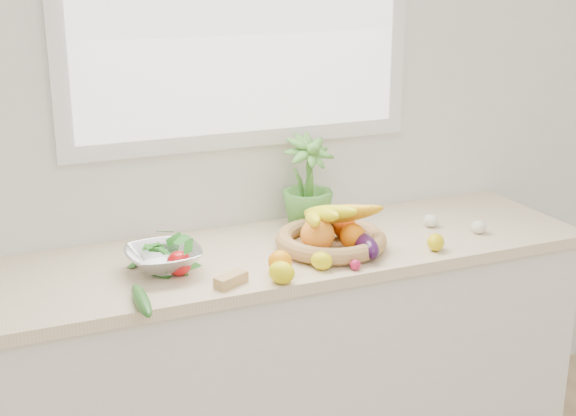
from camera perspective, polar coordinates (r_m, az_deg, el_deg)
name	(u,v)px	position (r m, az deg, el deg)	size (l,w,h in m)	color
back_wall	(240,105)	(2.89, -3.44, 7.35)	(4.50, 0.02, 2.70)	white
counter_cabinet	(273,372)	(2.94, -1.07, -11.61)	(2.20, 0.58, 0.86)	silver
countertop	(272,255)	(2.74, -1.13, -3.39)	(2.24, 0.62, 0.04)	beige
orange_loose	(280,262)	(2.53, -0.57, -3.87)	(0.08, 0.08, 0.08)	orange
lemon_a	(282,273)	(2.46, -0.46, -4.61)	(0.07, 0.09, 0.07)	yellow
lemon_b	(436,242)	(2.77, 10.46, -2.41)	(0.06, 0.07, 0.06)	#DCC10B
lemon_c	(322,261)	(2.56, 2.40, -3.77)	(0.06, 0.07, 0.06)	yellow
apple	(179,263)	(2.54, -7.75, -3.91)	(0.08, 0.08, 0.08)	red
ginger	(231,280)	(2.46, -4.08, -5.11)	(0.11, 0.04, 0.03)	tan
garlic_a	(374,242)	(2.77, 6.15, -2.40)	(0.05, 0.05, 0.04)	white
garlic_b	(431,221)	(3.00, 10.12, -0.89)	(0.06, 0.06, 0.05)	white
garlic_c	(479,227)	(2.97, 13.41, -1.33)	(0.06, 0.06, 0.05)	beige
eggplant	(365,245)	(2.68, 5.51, -2.67)	(0.07, 0.19, 0.07)	#2C0D32
cucumber	(142,300)	(2.34, -10.37, -6.47)	(0.04, 0.23, 0.04)	#205519
radish	(355,265)	(2.57, 4.81, -4.05)	(0.03, 0.03, 0.03)	#C21844
potted_herb	(307,182)	(2.91, 1.39, 1.84)	(0.19, 0.19, 0.34)	#498D33
fruit_basket	(330,234)	(2.73, 3.02, -1.86)	(0.49, 0.49, 0.19)	tan
colander_with_spinach	(163,253)	(2.56, -8.86, -3.20)	(0.24, 0.24, 0.12)	silver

